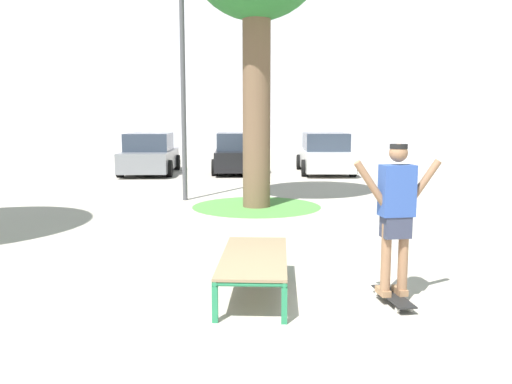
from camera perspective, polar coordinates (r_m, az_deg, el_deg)
The scene contains 10 objects.
ground_plane at distance 5.47m, azimuth -1.07°, elevation -14.11°, with size 120.00×120.00×0.00m, color #B2AA9E.
building_facade at distance 37.07m, azimuth -2.43°, elevation 12.95°, with size 39.58×4.00×10.52m, color silver.
skate_box at distance 6.26m, azimuth -0.20°, elevation -7.25°, with size 0.82×1.92×0.46m.
skateboard at distance 6.22m, azimuth 14.55°, elevation -10.86°, with size 0.34×0.82×0.09m.
skater at distance 5.98m, azimuth 14.88°, elevation -1.79°, with size 1.00×0.33×1.69m.
grass_patch_mid_back at distance 12.38m, azimuth 0.06°, elevation -1.56°, with size 3.01×3.01×0.01m, color #519342.
car_grey at distance 20.09m, azimuth -11.36°, elevation 3.94°, with size 2.09×4.29×1.50m.
car_black at distance 20.19m, azimuth -1.92°, elevation 4.11°, with size 2.08×4.28×1.50m.
car_white at distance 20.08m, azimuth 7.43°, elevation 4.03°, with size 1.94×4.21×1.50m.
light_post at distance 13.43m, azimuth -7.94°, elevation 15.48°, with size 0.36×0.36×5.83m.
Camera 1 is at (0.17, -5.07, 2.06)m, focal length 37.12 mm.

